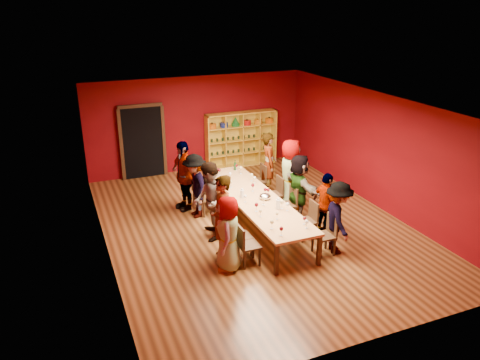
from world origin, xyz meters
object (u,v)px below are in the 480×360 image
(chair_person_left_2, at_px, (222,216))
(chair_person_left_3, at_px, (205,196))
(person_right_4, at_px, (269,164))
(chair_person_right_4, at_px, (260,178))
(chair_person_left_4, at_px, (199,189))
(chair_person_right_2, at_px, (289,202))
(chair_person_right_3, at_px, (276,192))
(spittoon_bowl, at_px, (265,196))
(wine_bottle, at_px, (235,166))
(shelving_unit, at_px, (241,136))
(person_left_3, at_px, (195,186))
(chair_person_left_1, at_px, (238,234))
(person_right_1, at_px, (326,205))
(person_left_2, at_px, (209,201))
(chair_person_right_0, at_px, (327,233))
(chair_person_left_0, at_px, (246,243))
(tasting_table, at_px, (255,199))
(chair_person_right_1, at_px, (309,218))
(person_right_2, at_px, (299,187))
(person_left_1, at_px, (222,218))
(person_right_3, at_px, (290,174))
(person_right_0, at_px, (338,218))
(person_left_0, at_px, (228,234))
(person_left_4, at_px, (184,175))

(chair_person_left_2, xyz_separation_m, chair_person_left_3, (0.00, 1.25, 0.00))
(person_right_4, bearing_deg, chair_person_right_4, 107.29)
(chair_person_left_4, height_order, person_right_4, person_right_4)
(chair_person_right_2, bearing_deg, chair_person_right_3, 90.00)
(spittoon_bowl, relative_size, wine_bottle, 0.94)
(wine_bottle, bearing_deg, chair_person_right_2, -72.43)
(shelving_unit, height_order, person_left_3, shelving_unit)
(chair_person_left_1, bearing_deg, person_right_1, 3.02)
(person_left_2, xyz_separation_m, chair_person_right_0, (2.12, -1.63, -0.42))
(chair_person_left_0, relative_size, chair_person_left_3, 1.00)
(tasting_table, relative_size, shelving_unit, 1.88)
(shelving_unit, distance_m, chair_person_left_3, 4.01)
(shelving_unit, height_order, chair_person_left_2, shelving_unit)
(chair_person_right_1, bearing_deg, wine_bottle, 102.09)
(chair_person_left_0, relative_size, person_left_3, 0.54)
(person_left_3, height_order, person_right_2, person_right_2)
(chair_person_left_3, relative_size, spittoon_bowl, 3.22)
(person_left_1, distance_m, person_right_3, 3.16)
(chair_person_right_0, bearing_deg, person_right_1, 61.31)
(person_right_4, bearing_deg, tasting_table, 162.84)
(chair_person_left_1, height_order, chair_person_right_3, same)
(chair_person_right_2, bearing_deg, chair_person_right_4, 90.00)
(chair_person_right_0, height_order, chair_person_right_2, same)
(chair_person_left_1, relative_size, spittoon_bowl, 3.22)
(person_right_0, bearing_deg, chair_person_left_2, 68.03)
(shelving_unit, relative_size, chair_person_right_1, 2.70)
(tasting_table, xyz_separation_m, person_right_3, (1.31, 0.69, 0.23))
(person_left_2, bearing_deg, chair_person_left_4, -176.16)
(person_left_0, height_order, person_right_3, person_right_3)
(shelving_unit, bearing_deg, person_left_3, -128.36)
(chair_person_right_2, bearing_deg, spittoon_bowl, -170.53)
(tasting_table, distance_m, chair_person_left_4, 1.88)
(person_right_4, height_order, wine_bottle, person_right_4)
(person_left_3, bearing_deg, spittoon_bowl, 46.80)
(person_left_2, distance_m, person_left_4, 1.81)
(person_left_1, bearing_deg, chair_person_right_2, 126.94)
(chair_person_right_3, height_order, person_right_3, person_right_3)
(person_left_3, distance_m, person_right_2, 2.59)
(person_right_2, distance_m, wine_bottle, 2.22)
(person_right_0, relative_size, person_right_2, 0.95)
(chair_person_left_4, xyz_separation_m, chair_person_right_2, (1.82, -1.69, 0.00))
(person_right_1, bearing_deg, chair_person_left_1, 88.93)
(person_right_1, distance_m, person_right_2, 0.99)
(person_left_4, height_order, spittoon_bowl, person_left_4)
(chair_person_right_0, height_order, person_right_2, person_right_2)
(tasting_table, bearing_deg, chair_person_right_0, -63.21)
(person_left_2, distance_m, wine_bottle, 2.61)
(person_left_4, distance_m, person_right_2, 2.99)
(person_left_2, distance_m, person_right_4, 3.06)
(person_left_2, bearing_deg, person_left_3, -168.74)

